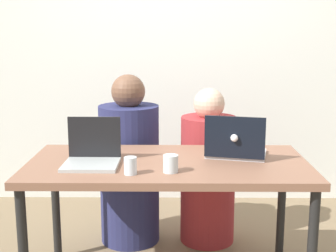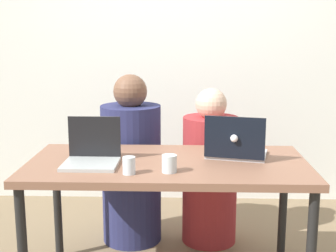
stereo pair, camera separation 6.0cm
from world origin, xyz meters
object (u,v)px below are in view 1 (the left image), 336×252
Objects in this scene: laptop_front_left at (92,155)px; laptop_back_right at (236,148)px; person_on_right at (208,175)px; water_glass_center at (171,165)px; water_glass_left at (130,167)px; person_on_left at (129,169)px.

laptop_front_left is 0.79m from laptop_back_right.
laptop_front_left is at bearing 56.59° from person_on_right.
water_glass_left is (-0.20, -0.04, -0.00)m from water_glass_center.
person_on_right is 12.23× the size of water_glass_left.
water_glass_left is (-0.45, -0.84, 0.30)m from person_on_right.
laptop_back_right is at bearing 11.18° from laptop_front_left.
water_glass_center is (0.41, -0.14, -0.01)m from laptop_front_left.
water_glass_center is (-0.36, -0.29, -0.01)m from laptop_back_right.
person_on_right is 0.90m from water_glass_center.
person_on_left reaches higher than laptop_back_right.
person_on_left reaches higher than water_glass_center.
laptop_back_right reaches higher than laptop_front_left.
person_on_left is 0.89m from water_glass_left.
water_glass_center is at bearing 51.63° from laptop_back_right.
person_on_left is 13.27× the size of water_glass_left.
person_on_right is (0.53, 0.00, -0.04)m from person_on_left.
laptop_back_right is 4.33× the size of water_glass_left.
water_glass_center is at bearing 10.34° from water_glass_left.
laptop_front_left is 3.26× the size of water_glass_center.
person_on_right is 2.83× the size of laptop_back_right.
laptop_back_right is at bearing 29.96° from water_glass_left.
laptop_back_right is 0.46m from water_glass_center.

